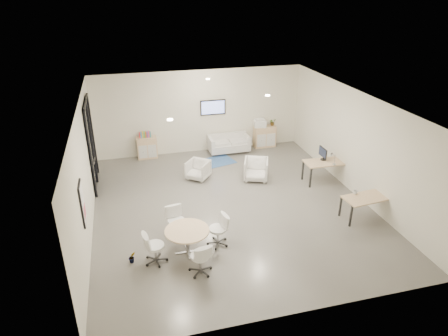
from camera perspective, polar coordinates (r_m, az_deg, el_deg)
name	(u,v)px	position (r m, az deg, el deg)	size (l,w,h in m)	color
room_shell	(232,157)	(11.37, 1.08, 1.58)	(9.60, 10.60, 4.80)	#5C5953
glass_door	(91,142)	(13.42, -18.47, 3.56)	(0.09, 1.90, 2.85)	black
artwork	(82,204)	(9.67, -19.57, -4.84)	(0.05, 0.54, 1.04)	black
wall_tv	(213,107)	(15.51, -1.59, 8.66)	(0.98, 0.06, 0.58)	black
ceiling_spots	(217,96)	(11.57, -0.95, 10.29)	(3.14, 4.14, 0.03)	#FFEAC6
sideboard_left	(147,148)	(15.43, -10.93, 2.87)	(0.75, 0.39, 0.84)	tan
sideboard_right	(265,136)	(16.32, 5.81, 4.51)	(0.87, 0.42, 0.87)	tan
books	(145,135)	(15.24, -11.23, 4.71)	(0.44, 0.14, 0.22)	red
printer	(260,123)	(16.06, 5.15, 6.41)	(0.51, 0.45, 0.33)	white
loveseat	(229,144)	(15.76, 0.65, 3.45)	(1.60, 0.82, 0.59)	beige
blue_rug	(215,162)	(14.95, -1.27, 0.89)	(1.38, 0.92, 0.01)	#305493
armchair_left	(198,169)	(13.59, -3.74, -0.14)	(0.69, 0.65, 0.71)	beige
armchair_right	(256,169)	(13.52, 4.60, -0.07)	(0.78, 0.73, 0.80)	beige
desk_rear	(325,164)	(13.67, 14.26, 0.61)	(1.40, 0.72, 0.72)	tan
desk_front	(366,199)	(11.88, 19.67, -4.22)	(1.37, 0.79, 0.68)	tan
monitor	(323,153)	(13.65, 13.96, 2.03)	(0.20, 0.50, 0.44)	black
round_table	(187,233)	(9.88, -5.29, -9.23)	(1.09, 1.09, 0.66)	tan
meeting_chairs	(187,239)	(9.98, -5.25, -10.04)	(2.29, 2.29, 0.82)	white
plant_cabinet	(272,123)	(16.27, 6.93, 6.43)	(0.25, 0.28, 0.22)	#3F7F3F
plant_floor	(132,260)	(10.08, -12.96, -12.68)	(0.17, 0.30, 0.13)	#3F7F3F
cup	(355,192)	(11.87, 18.25, -3.27)	(0.14, 0.11, 0.14)	white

